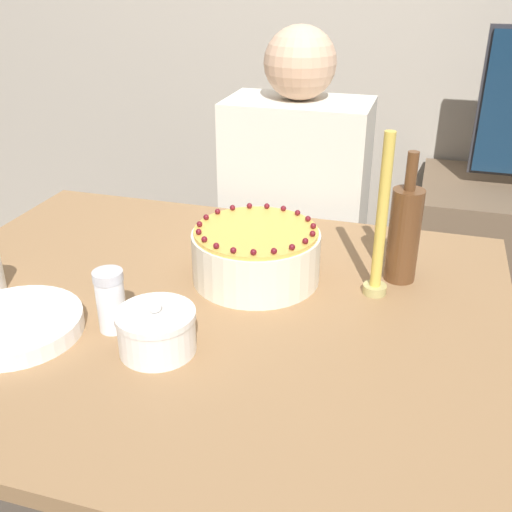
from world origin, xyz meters
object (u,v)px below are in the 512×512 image
at_px(cake, 256,254).
at_px(sugar_bowl, 154,330).
at_px(sugar_shaker, 111,300).
at_px(candle, 380,230).
at_px(bottle, 404,233).
at_px(person_man_blue_shirt, 294,257).

xyz_separation_m(cake, sugar_bowl, (-0.09, -0.29, -0.02)).
bearing_deg(sugar_shaker, cake, 53.26).
height_order(cake, candle, candle).
distance_m(bottle, person_man_blue_shirt, 0.66).
height_order(sugar_shaker, candle, candle).
bearing_deg(sugar_shaker, candle, 31.22).
bearing_deg(cake, person_man_blue_shirt, 94.34).
distance_m(cake, candle, 0.26).
xyz_separation_m(sugar_bowl, bottle, (0.38, 0.38, 0.07)).
distance_m(sugar_bowl, bottle, 0.54).
bearing_deg(sugar_shaker, sugar_bowl, -20.38).
distance_m(candle, bottle, 0.09).
distance_m(cake, sugar_shaker, 0.32).
xyz_separation_m(candle, person_man_blue_shirt, (-0.29, 0.55, -0.36)).
height_order(sugar_bowl, person_man_blue_shirt, person_man_blue_shirt).
relative_size(sugar_shaker, candle, 0.36).
height_order(candle, bottle, candle).
xyz_separation_m(cake, bottle, (0.29, 0.08, 0.05)).
bearing_deg(bottle, person_man_blue_shirt, 125.08).
xyz_separation_m(cake, candle, (0.25, 0.01, 0.08)).
bearing_deg(bottle, cake, -163.78).
distance_m(cake, person_man_blue_shirt, 0.62).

